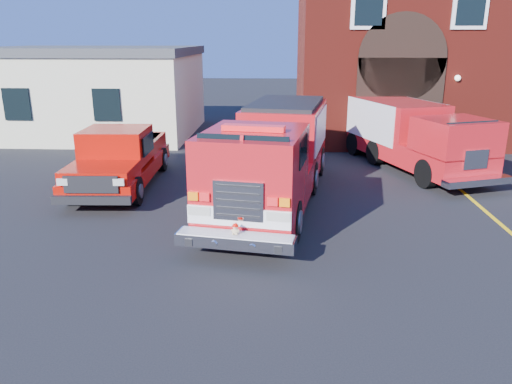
{
  "coord_description": "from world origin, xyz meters",
  "views": [
    {
      "loc": [
        0.57,
        -12.44,
        4.8
      ],
      "look_at": [
        0.0,
        -1.2,
        1.3
      ],
      "focal_mm": 35.0,
      "sensor_mm": 36.0,
      "label": 1
    }
  ],
  "objects_px": {
    "side_building": "(94,90)",
    "fire_engine": "(274,155)",
    "secondary_truck": "(411,134)",
    "pickup_truck": "(120,159)",
    "fire_station": "(450,49)"
  },
  "relations": [
    {
      "from": "fire_station",
      "to": "fire_engine",
      "type": "height_order",
      "value": "fire_station"
    },
    {
      "from": "pickup_truck",
      "to": "secondary_truck",
      "type": "distance_m",
      "value": 10.68
    },
    {
      "from": "side_building",
      "to": "secondary_truck",
      "type": "bearing_deg",
      "value": -24.27
    },
    {
      "from": "secondary_truck",
      "to": "side_building",
      "type": "bearing_deg",
      "value": 155.73
    },
    {
      "from": "fire_engine",
      "to": "pickup_truck",
      "type": "distance_m",
      "value": 5.32
    },
    {
      "from": "fire_station",
      "to": "side_building",
      "type": "bearing_deg",
      "value": -176.86
    },
    {
      "from": "pickup_truck",
      "to": "side_building",
      "type": "bearing_deg",
      "value": 113.95
    },
    {
      "from": "fire_station",
      "to": "secondary_truck",
      "type": "height_order",
      "value": "fire_station"
    },
    {
      "from": "side_building",
      "to": "fire_engine",
      "type": "height_order",
      "value": "side_building"
    },
    {
      "from": "side_building",
      "to": "pickup_truck",
      "type": "relative_size",
      "value": 1.65
    },
    {
      "from": "side_building",
      "to": "pickup_truck",
      "type": "distance_m",
      "value": 10.53
    },
    {
      "from": "side_building",
      "to": "fire_engine",
      "type": "bearing_deg",
      "value": -49.33
    },
    {
      "from": "fire_engine",
      "to": "secondary_truck",
      "type": "xyz_separation_m",
      "value": [
        5.11,
        4.37,
        -0.12
      ]
    },
    {
      "from": "pickup_truck",
      "to": "secondary_truck",
      "type": "relative_size",
      "value": 0.79
    },
    {
      "from": "pickup_truck",
      "to": "secondary_truck",
      "type": "bearing_deg",
      "value": 16.47
    }
  ]
}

